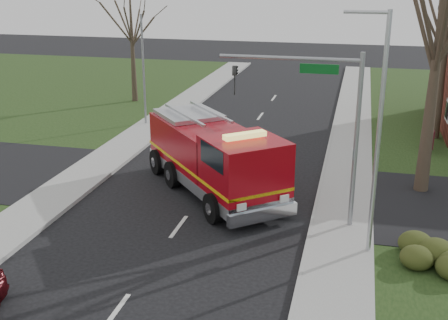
# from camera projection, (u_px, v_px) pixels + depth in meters

# --- Properties ---
(ground) EXTENTS (120.00, 120.00, 0.00)m
(ground) POSITION_uv_depth(u_px,v_px,m) (179.00, 227.00, 21.96)
(ground) COLOR black
(ground) RESTS_ON ground
(sidewalk_right) EXTENTS (2.40, 80.00, 0.15)m
(sidewalk_right) POSITION_uv_depth(u_px,v_px,m) (340.00, 242.00, 20.54)
(sidewalk_right) COLOR gray
(sidewalk_right) RESTS_ON ground
(sidewalk_left) EXTENTS (2.40, 80.00, 0.15)m
(sidewalk_left) POSITION_uv_depth(u_px,v_px,m) (37.00, 210.00, 23.33)
(sidewalk_left) COLOR gray
(sidewalk_left) RESTS_ON ground
(health_center_sign) EXTENTS (0.12, 2.00, 1.40)m
(health_center_sign) POSITION_uv_depth(u_px,v_px,m) (431.00, 136.00, 30.82)
(health_center_sign) COLOR #410F16
(health_center_sign) RESTS_ON ground
(hedge_corner) EXTENTS (2.80, 2.00, 0.90)m
(hedge_corner) POSITION_uv_depth(u_px,v_px,m) (424.00, 251.00, 18.83)
(hedge_corner) COLOR #333C16
(hedge_corner) RESTS_ON lawn_right
(bare_tree_near) EXTENTS (6.00, 6.00, 12.00)m
(bare_tree_near) POSITION_uv_depth(u_px,v_px,m) (440.00, 25.00, 22.97)
(bare_tree_near) COLOR #362920
(bare_tree_near) RESTS_ON ground
(bare_tree_far) EXTENTS (5.25, 5.25, 10.50)m
(bare_tree_far) POSITION_uv_depth(u_px,v_px,m) (448.00, 28.00, 31.21)
(bare_tree_far) COLOR #362920
(bare_tree_far) RESTS_ON ground
(bare_tree_left) EXTENTS (4.50, 4.50, 9.00)m
(bare_tree_left) POSITION_uv_depth(u_px,v_px,m) (131.00, 28.00, 40.82)
(bare_tree_left) COLOR #362920
(bare_tree_left) RESTS_ON ground
(traffic_signal_mast) EXTENTS (5.29, 0.18, 6.80)m
(traffic_signal_mast) POSITION_uv_depth(u_px,v_px,m) (323.00, 108.00, 20.66)
(traffic_signal_mast) COLOR gray
(traffic_signal_mast) RESTS_ON ground
(streetlight_pole) EXTENTS (1.48, 0.16, 8.40)m
(streetlight_pole) POSITION_uv_depth(u_px,v_px,m) (377.00, 130.00, 18.43)
(streetlight_pole) COLOR #B7BABF
(streetlight_pole) RESTS_ON ground
(utility_pole_far) EXTENTS (0.14, 0.14, 7.00)m
(utility_pole_far) POSITION_uv_depth(u_px,v_px,m) (144.00, 71.00, 35.24)
(utility_pole_far) COLOR gray
(utility_pole_far) RESTS_ON ground
(fire_engine) EXTENTS (7.85, 8.50, 3.49)m
(fire_engine) POSITION_uv_depth(u_px,v_px,m) (215.00, 159.00, 24.85)
(fire_engine) COLOR maroon
(fire_engine) RESTS_ON ground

